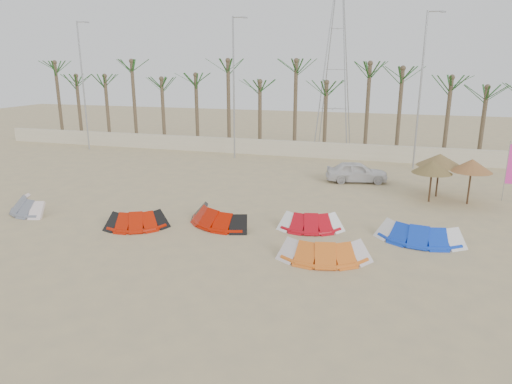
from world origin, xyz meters
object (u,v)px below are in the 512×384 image
(kite_red_left, at_px, (140,218))
(parasol_mid, at_px, (432,167))
(kite_orange, at_px, (326,248))
(kite_grey, at_px, (31,204))
(kite_blue, at_px, (419,231))
(parasol_left, at_px, (440,160))
(parasol_right, at_px, (472,166))
(kite_red_right, at_px, (312,220))
(kite_red_mid, at_px, (220,215))
(car, at_px, (357,172))

(kite_red_left, bearing_deg, parasol_mid, 31.66)
(kite_red_left, relative_size, kite_orange, 0.89)
(kite_grey, bearing_deg, kite_orange, -5.65)
(kite_blue, height_order, parasol_mid, parasol_mid)
(kite_orange, relative_size, parasol_left, 1.45)
(parasol_right, bearing_deg, kite_red_left, -151.36)
(kite_red_right, distance_m, parasol_mid, 8.45)
(kite_red_mid, relative_size, kite_blue, 1.07)
(kite_orange, relative_size, parasol_right, 1.48)
(kite_red_right, distance_m, parasol_left, 9.72)
(parasol_right, bearing_deg, parasol_left, 144.49)
(kite_blue, bearing_deg, car, 109.73)
(kite_grey, distance_m, kite_red_left, 6.70)
(parasol_mid, distance_m, car, 5.63)
(parasol_mid, height_order, car, parasol_mid)
(kite_red_left, distance_m, kite_red_mid, 3.80)
(kite_red_mid, bearing_deg, parasol_right, 29.81)
(kite_red_left, xyz_separation_m, kite_red_mid, (3.46, 1.57, 0.01))
(parasol_left, xyz_separation_m, car, (-4.75, 2.16, -1.51))
(car, bearing_deg, parasol_right, -129.78)
(parasol_right, height_order, car, parasol_right)
(parasol_left, bearing_deg, kite_grey, -156.26)
(kite_red_left, distance_m, parasol_mid, 15.86)
(kite_grey, distance_m, kite_red_mid, 10.20)
(parasol_mid, bearing_deg, car, 141.54)
(parasol_left, height_order, parasol_mid, parasol_left)
(kite_blue, bearing_deg, kite_red_mid, -177.28)
(parasol_right, distance_m, car, 7.24)
(kite_orange, height_order, car, car)
(kite_grey, height_order, kite_red_left, same)
(kite_red_right, xyz_separation_m, parasol_mid, (5.58, 6.15, 1.59))
(kite_red_right, distance_m, parasol_right, 10.01)
(kite_blue, distance_m, parasol_right, 7.23)
(kite_blue, bearing_deg, kite_red_right, 178.51)
(kite_grey, relative_size, kite_red_left, 1.01)
(kite_red_left, height_order, kite_orange, same)
(kite_red_mid, bearing_deg, kite_red_right, 7.25)
(kite_grey, xyz_separation_m, kite_red_right, (14.54, 1.65, 0.00))
(parasol_mid, bearing_deg, kite_red_mid, -146.04)
(kite_grey, height_order, parasol_right, parasol_right)
(car, bearing_deg, parasol_mid, -140.89)
(kite_orange, height_order, parasol_left, parasol_left)
(kite_red_left, bearing_deg, parasol_right, 28.64)
(kite_red_right, distance_m, car, 9.65)
(kite_grey, xyz_separation_m, kite_blue, (19.30, 1.53, 0.01))
(kite_grey, distance_m, kite_blue, 19.36)
(kite_red_left, bearing_deg, kite_orange, -6.83)
(kite_red_mid, distance_m, parasol_mid, 12.12)
(car, bearing_deg, parasol_left, -126.84)
(kite_red_left, bearing_deg, car, 51.96)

